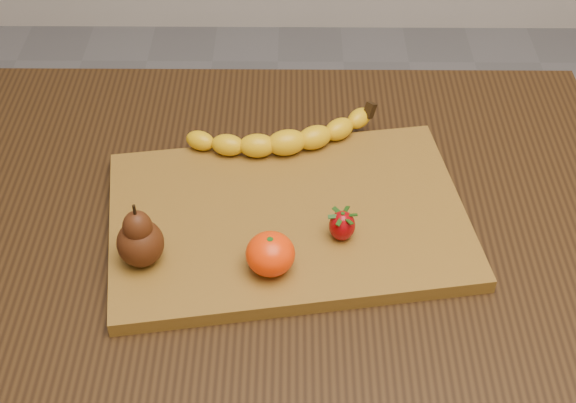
{
  "coord_description": "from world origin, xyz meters",
  "views": [
    {
      "loc": [
        0.05,
        -0.74,
        1.49
      ],
      "look_at": [
        0.05,
        -0.0,
        0.8
      ],
      "focal_mm": 50.0,
      "sensor_mm": 36.0,
      "label": 1
    }
  ],
  "objects_px": {
    "cutting_board": "(288,219)",
    "mandarin": "(270,254)",
    "pear": "(139,234)",
    "table": "(255,272)"
  },
  "relations": [
    {
      "from": "pear",
      "to": "mandarin",
      "type": "height_order",
      "value": "pear"
    },
    {
      "from": "mandarin",
      "to": "table",
      "type": "bearing_deg",
      "value": 104.46
    },
    {
      "from": "table",
      "to": "pear",
      "type": "xyz_separation_m",
      "value": [
        -0.13,
        -0.09,
        0.16
      ]
    },
    {
      "from": "table",
      "to": "cutting_board",
      "type": "distance_m",
      "value": 0.12
    },
    {
      "from": "table",
      "to": "mandarin",
      "type": "height_order",
      "value": "mandarin"
    },
    {
      "from": "mandarin",
      "to": "cutting_board",
      "type": "bearing_deg",
      "value": 78.16
    },
    {
      "from": "cutting_board",
      "to": "mandarin",
      "type": "bearing_deg",
      "value": -110.63
    },
    {
      "from": "table",
      "to": "pear",
      "type": "bearing_deg",
      "value": -146.2
    },
    {
      "from": "cutting_board",
      "to": "pear",
      "type": "xyz_separation_m",
      "value": [
        -0.17,
        -0.08,
        0.05
      ]
    },
    {
      "from": "table",
      "to": "cutting_board",
      "type": "xyz_separation_m",
      "value": [
        0.05,
        -0.0,
        0.11
      ]
    }
  ]
}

